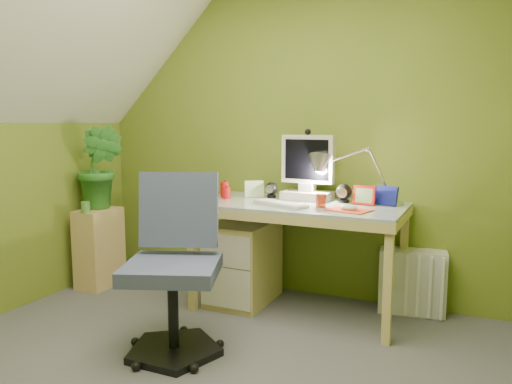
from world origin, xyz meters
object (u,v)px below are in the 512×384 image
at_px(side_ledge, 99,248).
at_px(potted_plant, 100,167).
at_px(desk, 298,257).
at_px(task_chair, 172,265).
at_px(radiator, 412,282).
at_px(desk_lamp, 372,163).
at_px(monitor, 308,161).

xyz_separation_m(side_ledge, potted_plant, (0.00, 0.05, 0.64)).
bearing_deg(desk, task_chair, -113.32).
bearing_deg(desk, radiator, 20.70).
relative_size(desk_lamp, potted_plant, 0.84).
xyz_separation_m(desk, desk_lamp, (0.45, 0.18, 0.65)).
bearing_deg(potted_plant, radiator, 9.47).
xyz_separation_m(monitor, desk_lamp, (0.45, 0.00, 0.00)).
bearing_deg(desk, side_ledge, -173.42).
bearing_deg(potted_plant, task_chair, -33.84).
xyz_separation_m(monitor, potted_plant, (-1.62, -0.30, -0.08)).
bearing_deg(radiator, side_ledge, -177.36).
relative_size(desk, monitor, 2.57).
xyz_separation_m(desk, potted_plant, (-1.62, -0.12, 0.58)).
height_order(desk, side_ledge, desk).
height_order(side_ledge, radiator, side_ledge).
bearing_deg(desk, desk_lamp, 22.30).
relative_size(monitor, radiator, 1.25).
height_order(desk, desk_lamp, desk_lamp).
height_order(potted_plant, task_chair, potted_plant).
distance_m(monitor, desk_lamp, 0.45).
bearing_deg(desk_lamp, task_chair, -142.00).
xyz_separation_m(desk_lamp, radiator, (0.28, 0.09, -0.81)).
bearing_deg(task_chair, desk_lamp, 31.37).
bearing_deg(task_chair, desk, 45.33).
bearing_deg(radiator, task_chair, -141.64).
relative_size(desk, side_ledge, 2.26).
distance_m(potted_plant, radiator, 2.49).
height_order(desk_lamp, potted_plant, desk_lamp).
height_order(side_ledge, task_chair, task_chair).
distance_m(monitor, task_chair, 1.29).
bearing_deg(radiator, potted_plant, -178.54).
bearing_deg(desk, monitor, 90.50).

